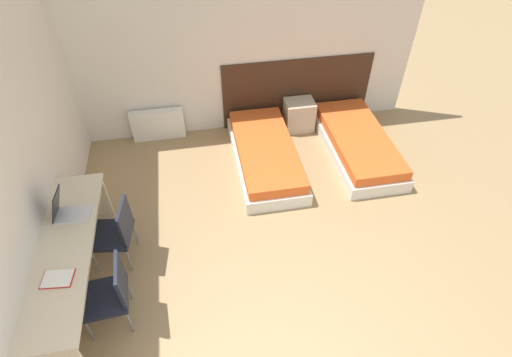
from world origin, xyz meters
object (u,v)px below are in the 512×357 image
Objects in this scene: chair_near_notebook at (110,293)px; laptop at (67,211)px; chair_near_laptop at (116,231)px; bed_near_window at (265,155)px; nightstand at (299,115)px; bed_near_door at (357,144)px.

chair_near_notebook is 0.98m from laptop.
laptop reaches higher than chair_near_laptop.
bed_near_window is at bearing 43.36° from chair_near_notebook.
chair_near_notebook reaches higher than nightstand.
chair_near_laptop and chair_near_notebook have the same top height.
nightstand is 3.97m from chair_near_notebook.
nightstand reaches higher than bed_near_door.
bed_near_window is 2.80m from laptop.
chair_near_laptop is 2.29× the size of laptop.
bed_near_window is 1.00× the size of bed_near_door.
bed_near_door is 3.66m from chair_near_laptop.
chair_near_notebook is (-1.97, -2.13, 0.30)m from bed_near_window.
chair_near_laptop is 0.55m from laptop.
chair_near_laptop is (-2.68, -2.15, 0.22)m from nightstand.
nightstand is 0.58× the size of chair_near_notebook.
bed_near_door is at bearing 28.22° from chair_near_notebook.
nightstand is 3.78m from laptop.
bed_near_door is 2.26× the size of chair_near_laptop.
chair_near_laptop reaches higher than bed_near_window.
bed_near_window is at bearing -132.04° from nightstand.
bed_near_window is 5.18× the size of laptop.
nightstand is at bearing 43.53° from chair_near_notebook.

